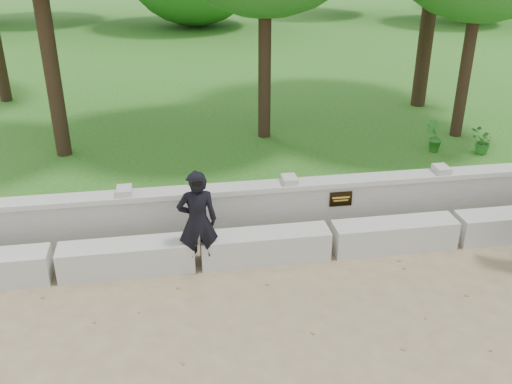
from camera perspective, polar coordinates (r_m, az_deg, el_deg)
ground at (r=7.30m, az=11.64°, el=-13.74°), size 80.00×80.00×0.00m
lawn at (r=19.86m, az=-2.49°, el=12.56°), size 40.00×22.00×0.25m
concrete_bench at (r=8.65m, az=7.49°, el=-4.81°), size 11.90×0.45×0.45m
parapet_wall at (r=9.12m, az=6.36°, el=-1.33°), size 12.50×0.35×0.90m
man_main at (r=7.98m, az=-5.87°, el=-2.96°), size 0.58×0.52×1.54m
shrub_b at (r=12.26m, az=17.36°, el=5.29°), size 0.44×0.43×0.63m
shrub_c at (r=12.47m, az=21.69°, el=4.69°), size 0.50×0.44×0.52m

